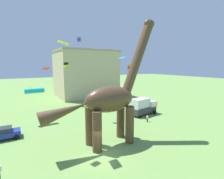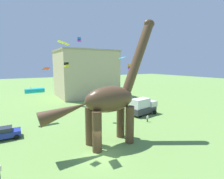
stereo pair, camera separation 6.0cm
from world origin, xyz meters
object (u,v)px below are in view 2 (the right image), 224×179
(kite_trailing, at_px, (46,69))
(kite_mid_left, at_px, (79,39))
(kite_high_right, at_px, (66,65))
(person_strolling_adult, at_px, (147,118))
(kite_far_right, at_px, (34,90))
(parked_sedan_left, at_px, (2,133))
(kite_mid_right, at_px, (122,58))
(dinosaur_sculpture, at_px, (109,99))
(kite_mid_center, at_px, (130,67))
(kite_drifting, at_px, (63,43))
(parked_box_truck, at_px, (143,106))
(person_far_spectator, at_px, (119,108))

(kite_trailing, bearing_deg, kite_mid_left, -71.38)
(kite_high_right, relative_size, kite_trailing, 0.61)
(person_strolling_adult, xyz_separation_m, kite_trailing, (-12.72, 18.63, 8.03))
(person_strolling_adult, height_order, kite_far_right, kite_far_right)
(parked_sedan_left, relative_size, kite_mid_right, 2.51)
(kite_far_right, bearing_deg, dinosaur_sculpture, -62.19)
(dinosaur_sculpture, relative_size, person_strolling_adult, 13.50)
(kite_trailing, bearing_deg, kite_high_right, 2.99)
(kite_trailing, height_order, kite_mid_left, kite_mid_left)
(parked_sedan_left, height_order, kite_mid_right, kite_mid_right)
(dinosaur_sculpture, bearing_deg, parked_sedan_left, 163.90)
(kite_mid_center, xyz_separation_m, kite_mid_left, (-19.36, -11.82, 4.79))
(kite_mid_left, height_order, kite_far_right, kite_mid_left)
(dinosaur_sculpture, xyz_separation_m, person_strolling_adult, (9.41, 3.68, -4.83))
(parked_sedan_left, distance_m, kite_far_right, 8.17)
(dinosaur_sculpture, relative_size, kite_drifting, 9.39)
(parked_box_truck, relative_size, kite_high_right, 5.33)
(kite_drifting, xyz_separation_m, kite_trailing, (1.73, 21.81, -3.02))
(dinosaur_sculpture, relative_size, person_far_spectator, 10.23)
(parked_sedan_left, distance_m, parked_box_truck, 22.87)
(kite_mid_center, distance_m, kite_trailing, 23.12)
(kite_mid_center, bearing_deg, parked_sedan_left, -154.20)
(person_strolling_adult, distance_m, person_far_spectator, 7.15)
(parked_sedan_left, relative_size, kite_mid_center, 2.95)
(kite_mid_left, bearing_deg, parked_sedan_left, -164.61)
(parked_sedan_left, height_order, person_far_spectator, parked_sedan_left)
(kite_trailing, xyz_separation_m, kite_mid_left, (3.76, -11.15, 5.05))
(parked_sedan_left, relative_size, kite_far_right, 1.42)
(kite_mid_left, bearing_deg, kite_trailing, 108.62)
(kite_drifting, distance_m, kite_mid_left, 12.16)
(person_strolling_adult, distance_m, kite_trailing, 23.94)
(parked_sedan_left, distance_m, kite_high_right, 21.18)
(dinosaur_sculpture, xyz_separation_m, kite_trailing, (-3.30, 22.30, 3.19))
(parked_box_truck, distance_m, kite_drifting, 20.50)
(person_strolling_adult, height_order, kite_mid_left, kite_mid_left)
(parked_sedan_left, height_order, parked_box_truck, parked_box_truck)
(dinosaur_sculpture, height_order, kite_trailing, dinosaur_sculpture)
(person_far_spectator, height_order, kite_mid_center, kite_mid_center)
(person_strolling_adult, height_order, kite_mid_right, kite_mid_right)
(kite_high_right, height_order, kite_mid_center, kite_high_right)
(person_strolling_adult, height_order, kite_high_right, kite_high_right)
(person_far_spectator, relative_size, kite_high_right, 1.35)
(person_far_spectator, distance_m, kite_mid_left, 15.06)
(dinosaur_sculpture, height_order, kite_drifting, dinosaur_sculpture)
(kite_mid_left, bearing_deg, person_strolling_adult, -39.85)
(dinosaur_sculpture, height_order, parked_box_truck, dinosaur_sculpture)
(kite_trailing, relative_size, kite_mid_left, 2.53)
(kite_drifting, bearing_deg, kite_high_right, 74.20)
(kite_mid_right, bearing_deg, person_far_spectator, -131.99)
(kite_drifting, distance_m, kite_mid_center, 33.61)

